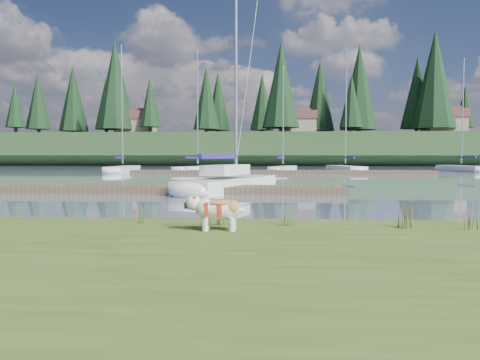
{
  "coord_description": "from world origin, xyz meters",
  "views": [
    {
      "loc": [
        0.78,
        -10.58,
        1.58
      ],
      "look_at": [
        0.2,
        -0.5,
        1.05
      ],
      "focal_mm": 35.0,
      "sensor_mm": 36.0,
      "label": 1
    }
  ],
  "objects": [
    {
      "name": "bulldog",
      "position": [
        -0.04,
        -2.93,
        0.71
      ],
      "size": [
        0.95,
        0.42,
        0.58
      ],
      "rotation": [
        0.0,
        0.0,
        3.14
      ],
      "color": "silver",
      "rests_on": "bank"
    },
    {
      "name": "sailboat_bg_0",
      "position": [
        -13.04,
        34.1,
        0.32
      ],
      "size": [
        2.01,
        8.5,
        12.17
      ],
      "rotation": [
        0.0,
        0.0,
        1.61
      ],
      "color": "silver",
      "rests_on": "ground"
    },
    {
      "name": "weed_0",
      "position": [
        0.01,
        -2.37,
        0.61
      ],
      "size": [
        0.17,
        0.14,
        0.61
      ],
      "color": "#475B23",
      "rests_on": "bank"
    },
    {
      "name": "conifer_5",
      "position": [
        15.0,
        70.0,
        10.83
      ],
      "size": [
        3.96,
        3.96,
        10.35
      ],
      "color": "#382619",
      "rests_on": "ridge"
    },
    {
      "name": "house_2",
      "position": [
        30.0,
        69.0,
        7.31
      ],
      "size": [
        6.3,
        5.3,
        4.65
      ],
      "color": "gray",
      "rests_on": "ridge"
    },
    {
      "name": "sailboat_bg_3",
      "position": [
        8.4,
        36.94,
        0.32
      ],
      "size": [
        3.13,
        8.56,
        12.3
      ],
      "rotation": [
        0.0,
        0.0,
        1.75
      ],
      "color": "silver",
      "rests_on": "ground"
    },
    {
      "name": "weed_2",
      "position": [
        3.2,
        -2.58,
        0.59
      ],
      "size": [
        0.17,
        0.14,
        0.58
      ],
      "color": "#475B23",
      "rests_on": "bank"
    },
    {
      "name": "ground",
      "position": [
        0.0,
        30.0,
        0.0
      ],
      "size": [
        200.0,
        200.0,
        0.0
      ],
      "primitive_type": "plane",
      "color": "gray",
      "rests_on": "ground"
    },
    {
      "name": "conifer_6",
      "position": [
        28.0,
        68.0,
        13.99
      ],
      "size": [
        7.04,
        7.04,
        17.0
      ],
      "color": "#382619",
      "rests_on": "ridge"
    },
    {
      "name": "bank",
      "position": [
        0.0,
        -6.0,
        0.17
      ],
      "size": [
        60.0,
        9.0,
        0.35
      ],
      "primitive_type": "cube",
      "color": "#41561E",
      "rests_on": "ground"
    },
    {
      "name": "mud_lip",
      "position": [
        0.0,
        -1.6,
        0.07
      ],
      "size": [
        60.0,
        0.5,
        0.14
      ],
      "primitive_type": "cube",
      "color": "#33281C",
      "rests_on": "ground"
    },
    {
      "name": "conifer_2",
      "position": [
        -25.0,
        68.0,
        13.54
      ],
      "size": [
        6.6,
        6.6,
        16.05
      ],
      "color": "#382619",
      "rests_on": "ridge"
    },
    {
      "name": "conifer_4",
      "position": [
        3.0,
        66.0,
        13.09
      ],
      "size": [
        6.16,
        6.16,
        15.1
      ],
      "color": "#382619",
      "rests_on": "ridge"
    },
    {
      "name": "sailboat_bg_4",
      "position": [
        20.26,
        38.5,
        0.33
      ],
      "size": [
        2.96,
        7.9,
        11.45
      ],
      "rotation": [
        0.0,
        0.0,
        1.76
      ],
      "color": "silver",
      "rests_on": "ground"
    },
    {
      "name": "ridge",
      "position": [
        0.0,
        73.0,
        2.5
      ],
      "size": [
        200.0,
        20.0,
        5.0
      ],
      "primitive_type": "cube",
      "color": "#1E3419",
      "rests_on": "ground"
    },
    {
      "name": "house_0",
      "position": [
        -22.0,
        70.0,
        7.31
      ],
      "size": [
        6.3,
        5.3,
        4.65
      ],
      "color": "gray",
      "rests_on": "ridge"
    },
    {
      "name": "sailboat_bg_1",
      "position": [
        -5.57,
        34.31,
        0.33
      ],
      "size": [
        4.25,
        7.89,
        11.74
      ],
      "rotation": [
        0.0,
        0.0,
        1.21
      ],
      "color": "silver",
      "rests_on": "ground"
    },
    {
      "name": "sailboat_bg_2",
      "position": [
        2.47,
        34.9,
        0.33
      ],
      "size": [
        3.2,
        6.85,
        10.28
      ],
      "rotation": [
        0.0,
        0.0,
        1.28
      ],
      "color": "silver",
      "rests_on": "ground"
    },
    {
      "name": "conifer_3",
      "position": [
        -10.0,
        72.0,
        11.74
      ],
      "size": [
        4.84,
        4.84,
        12.25
      ],
      "color": "#382619",
      "rests_on": "ridge"
    },
    {
      "name": "house_1",
      "position": [
        6.0,
        71.0,
        7.31
      ],
      "size": [
        6.3,
        5.3,
        4.65
      ],
      "color": "gray",
      "rests_on": "ridge"
    },
    {
      "name": "dock_far",
      "position": [
        2.0,
        30.0,
        0.15
      ],
      "size": [
        26.0,
        2.2,
        0.3
      ],
      "primitive_type": "cube",
      "color": "#4C3D2C",
      "rests_on": "ground"
    },
    {
      "name": "dock_near",
      "position": [
        -4.0,
        9.0,
        0.15
      ],
      "size": [
        16.0,
        2.0,
        0.3
      ],
      "primitive_type": "cube",
      "color": "#4C3D2C",
      "rests_on": "ground"
    },
    {
      "name": "conifer_1",
      "position": [
        -40.0,
        71.0,
        11.28
      ],
      "size": [
        4.4,
        4.4,
        11.3
      ],
      "color": "#382619",
      "rests_on": "ridge"
    },
    {
      "name": "weed_3",
      "position": [
        -1.56,
        -2.27,
        0.59
      ],
      "size": [
        0.17,
        0.14,
        0.58
      ],
      "color": "#475B23",
      "rests_on": "bank"
    },
    {
      "name": "weed_4",
      "position": [
        3.13,
        -2.49,
        0.57
      ],
      "size": [
        0.17,
        0.14,
        0.52
      ],
      "color": "#475B23",
      "rests_on": "bank"
    },
    {
      "name": "weed_5",
      "position": [
        4.14,
        -2.7,
        0.56
      ],
      "size": [
        0.17,
        0.14,
        0.5
      ],
      "color": "#475B23",
      "rests_on": "bank"
    },
    {
      "name": "weed_1",
      "position": [
        1.13,
        -2.34,
        0.54
      ],
      "size": [
        0.17,
        0.14,
        0.45
      ],
      "color": "#475B23",
      "rests_on": "bank"
    },
    {
      "name": "sailboat_main",
      "position": [
        -0.69,
        11.13,
        0.42
      ],
      "size": [
        4.58,
        8.61,
        12.35
      ],
      "rotation": [
        0.0,
        0.0,
        1.21
      ],
      "color": "silver",
      "rests_on": "ground"
    }
  ]
}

